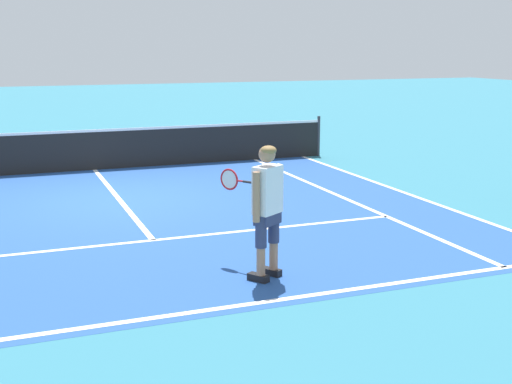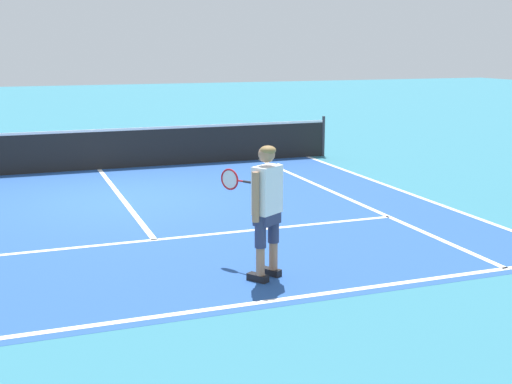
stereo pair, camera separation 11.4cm
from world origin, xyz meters
name	(u,v)px [view 1 (the left image)]	position (x,y,z in m)	size (l,w,h in m)	color
ground_plane	(119,200)	(0.00, 0.00, 0.00)	(80.00, 80.00, 0.00)	teal
court_inner_surface	(132,215)	(0.00, -1.27, 0.00)	(10.98, 9.76, 0.00)	#234C93
line_baseline	(211,310)	(0.00, -5.95, 0.00)	(10.98, 0.10, 0.01)	white
line_service	(153,240)	(0.00, -2.99, 0.00)	(8.23, 0.10, 0.01)	white
line_centre_service	(117,197)	(0.00, 0.21, 0.00)	(0.10, 6.40, 0.01)	white
line_singles_right	(340,196)	(4.12, -1.27, 0.00)	(0.10, 9.36, 0.01)	white
line_doubles_right	(400,191)	(5.49, -1.27, 0.00)	(0.10, 9.36, 0.01)	white
tennis_net	(94,149)	(0.00, 3.41, 0.50)	(11.96, 0.08, 1.07)	#333338
tennis_player	(266,203)	(0.97, -5.18, 0.99)	(0.57, 1.22, 1.71)	black
tennis_ball_near_feet	(259,264)	(1.06, -4.71, 0.03)	(0.07, 0.07, 0.07)	#CCE02D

